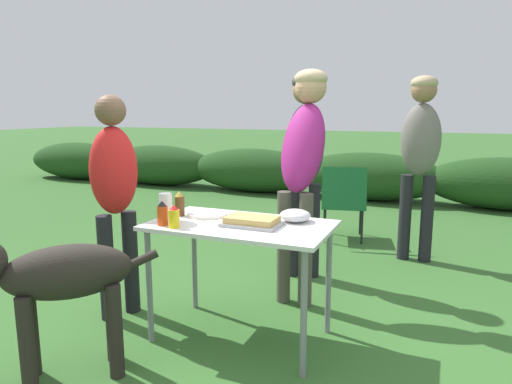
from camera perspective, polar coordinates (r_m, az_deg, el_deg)
The scene contains 16 objects.
ground_plane at distance 3.04m, azimuth -1.87°, elevation -17.59°, with size 60.00×60.00×0.00m, color #336028.
shrub_hedge at distance 7.51m, azimuth 13.89°, elevation 1.91°, with size 14.40×0.90×0.76m.
folding_table at distance 2.80m, azimuth -1.95°, elevation -5.48°, with size 1.10×0.64×0.74m.
food_tray at distance 2.72m, azimuth -0.50°, elevation -3.70°, with size 0.34×0.22×0.06m.
plate_stack at distance 2.99m, azimuth -6.14°, elevation -2.77°, with size 0.26×0.26×0.02m, color white.
mixing_bowl at distance 2.83m, azimuth 4.91°, elevation -2.93°, with size 0.19×0.19×0.08m, color silver.
paper_cup_stack at distance 2.89m, azimuth -11.24°, elevation -1.84°, with size 0.08×0.08×0.17m, color white.
beer_bottle at distance 3.00m, azimuth -9.53°, elevation -1.48°, with size 0.06×0.06×0.16m.
hot_sauce_bottle at distance 2.78m, azimuth -11.62°, elevation -2.67°, with size 0.06×0.06×0.15m.
mustard_bottle at distance 2.71m, azimuth -10.23°, elevation -3.07°, with size 0.07×0.07×0.14m.
standing_person_in_olive_jacket at distance 3.35m, azimuth 5.93°, elevation 4.98°, with size 0.36×0.49×1.72m.
standing_person_in_red_jacket at distance 4.49m, azimuth 19.85°, elevation 5.32°, with size 0.36×0.26×1.73m.
standing_person_in_navy_coat at distance 3.20m, azimuth -17.26°, elevation 0.72°, with size 0.35×0.39×1.52m.
standing_person_in_gray_fleece at distance 3.81m, azimuth 6.16°, elevation 5.32°, with size 0.36×0.29×1.71m.
dog at distance 2.62m, azimuth -23.71°, elevation -10.06°, with size 0.79×0.77×0.80m.
camp_chair_green_behind_table at distance 5.04m, azimuth 10.91°, elevation -0.90°, with size 0.58×0.68×0.83m.
Camera 1 is at (1.13, -2.45, 1.42)m, focal length 32.00 mm.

